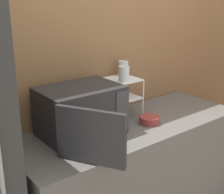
{
  "coord_description": "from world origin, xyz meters",
  "views": [
    {
      "loc": [
        -1.45,
        -1.28,
        1.83
      ],
      "look_at": [
        -0.16,
        0.37,
        1.15
      ],
      "focal_mm": 50.0,
      "sensor_mm": 36.0,
      "label": 1
    }
  ],
  "objects_px": {
    "microwave": "(81,112)",
    "glass_back_right": "(123,68)",
    "dish_rack": "(123,89)",
    "glass_front_left": "(124,74)",
    "bowl": "(149,120)"
  },
  "relations": [
    {
      "from": "microwave",
      "to": "glass_back_right",
      "type": "bearing_deg",
      "value": 19.86
    },
    {
      "from": "dish_rack",
      "to": "bowl",
      "type": "distance_m",
      "value": 0.33
    },
    {
      "from": "dish_rack",
      "to": "glass_back_right",
      "type": "distance_m",
      "value": 0.17
    },
    {
      "from": "glass_back_right",
      "to": "bowl",
      "type": "distance_m",
      "value": 0.47
    },
    {
      "from": "microwave",
      "to": "glass_front_left",
      "type": "xyz_separation_m",
      "value": [
        0.41,
        0.04,
        0.19
      ]
    },
    {
      "from": "microwave",
      "to": "glass_back_right",
      "type": "xyz_separation_m",
      "value": [
        0.53,
        0.19,
        0.19
      ]
    },
    {
      "from": "dish_rack",
      "to": "glass_front_left",
      "type": "distance_m",
      "value": 0.17
    },
    {
      "from": "dish_rack",
      "to": "glass_back_right",
      "type": "relative_size",
      "value": 2.6
    },
    {
      "from": "microwave",
      "to": "glass_front_left",
      "type": "height_order",
      "value": "glass_front_left"
    },
    {
      "from": "glass_front_left",
      "to": "dish_rack",
      "type": "bearing_deg",
      "value": 54.09
    },
    {
      "from": "microwave",
      "to": "dish_rack",
      "type": "relative_size",
      "value": 2.52
    },
    {
      "from": "bowl",
      "to": "glass_front_left",
      "type": "bearing_deg",
      "value": 118.63
    },
    {
      "from": "dish_rack",
      "to": "glass_front_left",
      "type": "xyz_separation_m",
      "value": [
        -0.05,
        -0.07,
        0.14
      ]
    },
    {
      "from": "glass_front_left",
      "to": "glass_back_right",
      "type": "bearing_deg",
      "value": 51.55
    },
    {
      "from": "microwave",
      "to": "glass_front_left",
      "type": "distance_m",
      "value": 0.46
    }
  ]
}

